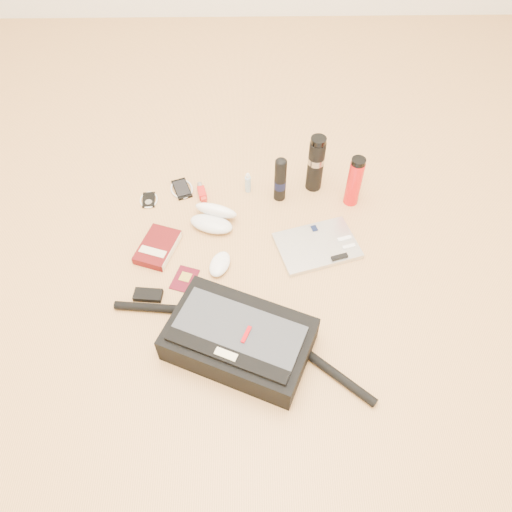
# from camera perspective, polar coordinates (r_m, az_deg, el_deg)

# --- Properties ---
(ground) EXTENTS (4.00, 4.00, 0.00)m
(ground) POSITION_cam_1_polar(r_m,az_deg,el_deg) (1.88, -0.92, -2.54)
(ground) COLOR tan
(ground) RESTS_ON ground
(messenger_bag) EXTENTS (0.89, 0.47, 0.13)m
(messenger_bag) POSITION_cam_1_polar(r_m,az_deg,el_deg) (1.68, -2.03, -9.46)
(messenger_bag) COLOR black
(messenger_bag) RESTS_ON ground
(laptop) EXTENTS (0.36, 0.29, 0.03)m
(laptop) POSITION_cam_1_polar(r_m,az_deg,el_deg) (1.98, 7.04, 1.18)
(laptop) COLOR silver
(laptop) RESTS_ON ground
(book) EXTENTS (0.18, 0.22, 0.04)m
(book) POSITION_cam_1_polar(r_m,az_deg,el_deg) (1.99, -11.15, 1.00)
(book) COLOR #4C0A0C
(book) RESTS_ON ground
(passport) EXTENTS (0.11, 0.13, 0.01)m
(passport) POSITION_cam_1_polar(r_m,az_deg,el_deg) (1.90, -8.16, -2.62)
(passport) COLOR #470814
(passport) RESTS_ON ground
(mouse) EXTENTS (0.11, 0.14, 0.04)m
(mouse) POSITION_cam_1_polar(r_m,az_deg,el_deg) (1.90, -4.16, -0.92)
(mouse) COLOR white
(mouse) RESTS_ON ground
(sunglasses_case) EXTENTS (0.22, 0.20, 0.10)m
(sunglasses_case) POSITION_cam_1_polar(r_m,az_deg,el_deg) (2.04, -4.87, 4.42)
(sunglasses_case) COLOR silver
(sunglasses_case) RESTS_ON ground
(ipod) EXTENTS (0.08, 0.09, 0.01)m
(ipod) POSITION_cam_1_polar(r_m,az_deg,el_deg) (2.19, -12.15, 6.29)
(ipod) COLOR black
(ipod) RESTS_ON ground
(phone) EXTENTS (0.12, 0.14, 0.01)m
(phone) POSITION_cam_1_polar(r_m,az_deg,el_deg) (2.21, -8.49, 7.61)
(phone) COLOR black
(phone) RESTS_ON ground
(inhaler) EXTENTS (0.05, 0.11, 0.03)m
(inhaler) POSITION_cam_1_polar(r_m,az_deg,el_deg) (2.17, -6.21, 7.24)
(inhaler) COLOR red
(inhaler) RESTS_ON ground
(spray_bottle) EXTENTS (0.03, 0.03, 0.10)m
(spray_bottle) POSITION_cam_1_polar(r_m,az_deg,el_deg) (2.16, -0.93, 8.31)
(spray_bottle) COLOR #98B8CD
(spray_bottle) RESTS_ON ground
(aerosol_can) EXTENTS (0.06, 0.06, 0.21)m
(aerosol_can) POSITION_cam_1_polar(r_m,az_deg,el_deg) (2.09, 2.79, 8.74)
(aerosol_can) COLOR black
(aerosol_can) RESTS_ON ground
(thermos_black) EXTENTS (0.08, 0.08, 0.26)m
(thermos_black) POSITION_cam_1_polar(r_m,az_deg,el_deg) (2.13, 6.85, 10.47)
(thermos_black) COLOR black
(thermos_black) RESTS_ON ground
(thermos_red) EXTENTS (0.08, 0.08, 0.23)m
(thermos_red) POSITION_cam_1_polar(r_m,az_deg,el_deg) (2.10, 11.18, 8.35)
(thermos_red) COLOR red
(thermos_red) RESTS_ON ground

